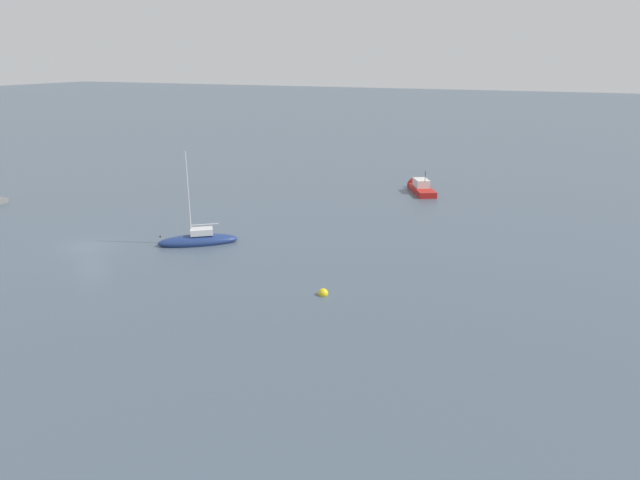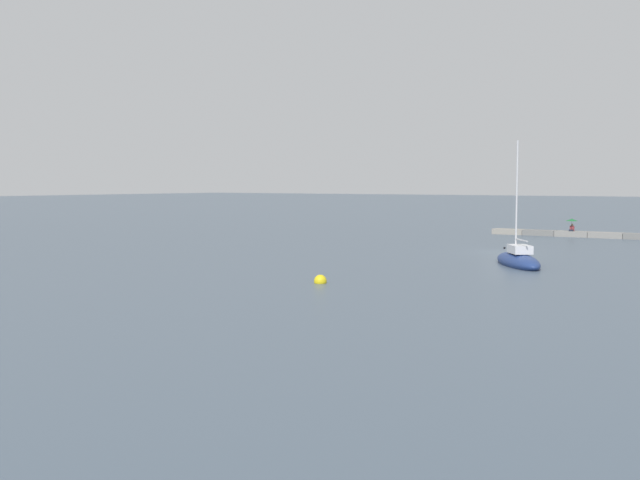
{
  "view_description": "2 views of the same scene",
  "coord_description": "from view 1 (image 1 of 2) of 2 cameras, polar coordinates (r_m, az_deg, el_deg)",
  "views": [
    {
      "loc": [
        33.44,
        35.57,
        15.25
      ],
      "look_at": [
        -3.19,
        19.88,
        2.18
      ],
      "focal_mm": 31.49,
      "sensor_mm": 36.0,
      "label": 1
    },
    {
      "loc": [
        -20.34,
        54.8,
        5.26
      ],
      "look_at": [
        4.51,
        17.64,
        1.87
      ],
      "focal_mm": 42.36,
      "sensor_mm": 36.0,
      "label": 2
    }
  ],
  "objects": [
    {
      "name": "sailboat_navy_mid",
      "position": [
        49.0,
        -12.26,
        -0.01
      ],
      "size": [
        5.49,
        6.55,
        8.3
      ],
      "rotation": [
        0.0,
        0.0,
        3.77
      ],
      "color": "navy",
      "rests_on": "ground_plane"
    },
    {
      "name": "motorboat_red_near",
      "position": [
        67.8,
        10.14,
        5.19
      ],
      "size": [
        6.43,
        4.68,
        3.52
      ],
      "rotation": [
        0.0,
        0.0,
        2.07
      ],
      "color": "red",
      "rests_on": "ground_plane"
    },
    {
      "name": "mooring_buoy_near",
      "position": [
        37.82,
        0.33,
        -5.43
      ],
      "size": [
        0.67,
        0.67,
        0.67
      ],
      "color": "yellow",
      "rests_on": "ground_plane"
    },
    {
      "name": "ground_plane",
      "position": [
        51.15,
        -22.45,
        -0.62
      ],
      "size": [
        500.0,
        500.0,
        0.0
      ],
      "primitive_type": "plane",
      "color": "#475666"
    }
  ]
}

